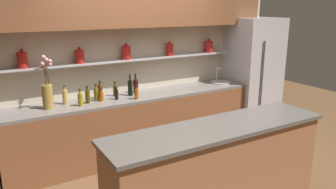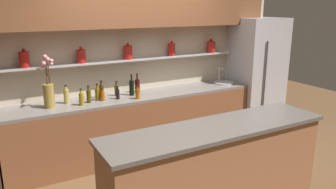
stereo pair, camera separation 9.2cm
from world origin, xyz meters
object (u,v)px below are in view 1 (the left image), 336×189
at_px(bottle_oil_9, 88,96).
at_px(bottle_sauce_5, 101,96).
at_px(bottle_spirit_4, 65,97).
at_px(bottle_oil_8, 115,90).
at_px(bottle_oil_2, 80,99).
at_px(refrigerator, 253,75).
at_px(sink_fixture, 221,82).
at_px(bottle_sauce_10, 117,94).
at_px(bottle_sauce_1, 136,94).
at_px(flower_vase, 47,92).
at_px(bottle_wine_3, 136,86).
at_px(bottle_oil_6, 96,94).
at_px(bottle_wine_0, 130,88).
at_px(bottle_spirit_7, 100,91).

bearing_deg(bottle_oil_9, bottle_sauce_5, 1.81).
relative_size(bottle_spirit_4, bottle_oil_8, 1.16).
xyz_separation_m(bottle_oil_2, bottle_oil_8, (0.57, 0.23, -0.00)).
bearing_deg(refrigerator, sink_fixture, 175.95).
bearing_deg(bottle_sauce_10, bottle_sauce_1, -26.60).
height_order(bottle_spirit_4, bottle_oil_8, bottle_spirit_4).
xyz_separation_m(flower_vase, bottle_wine_3, (1.28, 0.16, -0.11)).
bearing_deg(refrigerator, flower_vase, 179.62).
height_order(bottle_oil_6, bottle_sauce_10, bottle_oil_6).
distance_m(bottle_oil_2, bottle_sauce_5, 0.32).
bearing_deg(sink_fixture, bottle_oil_9, -178.93).
bearing_deg(bottle_oil_2, bottle_sauce_10, 5.74).
height_order(refrigerator, bottle_spirit_4, refrigerator).
height_order(bottle_wine_3, bottle_oil_8, bottle_wine_3).
bearing_deg(bottle_oil_2, bottle_sauce_1, -5.31).
relative_size(bottle_wine_0, bottle_sauce_5, 1.80).
relative_size(bottle_oil_2, bottle_spirit_7, 0.90).
relative_size(bottle_wine_0, bottle_oil_2, 1.39).
bearing_deg(bottle_sauce_5, refrigerator, -0.23).
xyz_separation_m(refrigerator, bottle_sauce_1, (-2.33, -0.14, 0.01)).
bearing_deg(flower_vase, bottle_spirit_4, 20.58).
height_order(refrigerator, bottle_spirit_7, refrigerator).
distance_m(refrigerator, bottle_oil_8, 2.53).
relative_size(bottle_sauce_5, bottle_oil_8, 0.81).
bearing_deg(bottle_sauce_10, bottle_wine_3, 27.02).
bearing_deg(bottle_wine_0, sink_fixture, -1.10).
relative_size(bottle_sauce_1, bottle_spirit_4, 0.75).
distance_m(bottle_sauce_1, bottle_sauce_5, 0.48).
distance_m(bottle_sauce_1, bottle_oil_6, 0.55).
xyz_separation_m(flower_vase, bottle_spirit_4, (0.23, 0.09, -0.11)).
height_order(bottle_wine_0, bottle_spirit_4, bottle_wine_0).
relative_size(bottle_sauce_5, bottle_oil_9, 0.74).
height_order(bottle_wine_0, bottle_sauce_1, bottle_wine_0).
height_order(bottle_sauce_5, bottle_spirit_7, bottle_spirit_7).
relative_size(bottle_spirit_4, bottle_sauce_10, 1.37).
bearing_deg(bottle_spirit_4, bottle_sauce_1, -15.20).
bearing_deg(bottle_wine_3, bottle_spirit_7, -175.89).
bearing_deg(refrigerator, bottle_spirit_7, 177.13).
bearing_deg(bottle_oil_6, bottle_oil_2, -153.22).
xyz_separation_m(flower_vase, bottle_spirit_7, (0.72, 0.12, -0.11)).
relative_size(refrigerator, bottle_sauce_5, 11.42).
bearing_deg(refrigerator, bottle_wine_0, 178.04).
relative_size(refrigerator, bottle_spirit_7, 7.94).
bearing_deg(bottle_oil_2, bottle_sauce_5, 14.41).
relative_size(flower_vase, sink_fixture, 1.98).
bearing_deg(bottle_oil_6, bottle_sauce_10, -15.94).
bearing_deg(bottle_oil_8, bottle_sauce_1, -56.30).
bearing_deg(bottle_oil_6, bottle_wine_0, 2.26).
relative_size(flower_vase, bottle_oil_8, 3.13).
bearing_deg(bottle_wine_0, refrigerator, -1.96).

